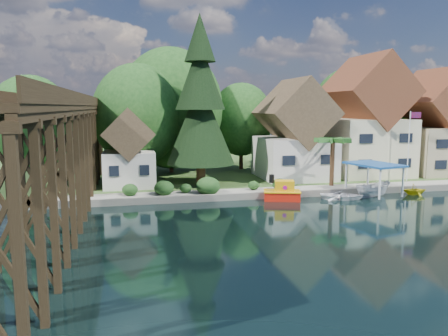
% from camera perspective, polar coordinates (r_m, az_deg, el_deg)
% --- Properties ---
extents(ground, '(140.00, 140.00, 0.00)m').
position_cam_1_polar(ground, '(32.73, 7.72, -6.94)').
color(ground, black).
rests_on(ground, ground).
extents(bank, '(140.00, 52.00, 0.50)m').
position_cam_1_polar(bank, '(65.12, -2.53, 0.81)').
color(bank, '#2E4B1E').
rests_on(bank, ground).
extents(seawall, '(60.00, 0.40, 0.62)m').
position_cam_1_polar(seawall, '(41.33, 9.16, -3.38)').
color(seawall, slate).
rests_on(seawall, ground).
extents(promenade, '(50.00, 2.60, 0.06)m').
position_cam_1_polar(promenade, '(43.22, 11.01, -2.63)').
color(promenade, gray).
rests_on(promenade, bank).
extents(trestle_bridge, '(4.12, 44.18, 9.30)m').
position_cam_1_polar(trestle_bridge, '(35.35, -20.50, 2.55)').
color(trestle_bridge, black).
rests_on(trestle_bridge, ground).
extents(house_left, '(7.64, 8.64, 11.02)m').
position_cam_1_polar(house_left, '(49.18, 9.15, 4.11)').
color(house_left, silver).
rests_on(house_left, bank).
extents(house_center, '(8.65, 9.18, 13.89)m').
position_cam_1_polar(house_center, '(53.50, 18.03, 5.49)').
color(house_center, beige).
rests_on(house_center, bank).
extents(house_right, '(8.15, 8.64, 12.45)m').
position_cam_1_polar(house_right, '(58.18, 25.96, 4.62)').
color(house_right, tan).
rests_on(house_right, bank).
extents(shed, '(5.09, 5.40, 7.85)m').
position_cam_1_polar(shed, '(44.41, -12.32, 1.91)').
color(shed, silver).
rests_on(shed, bank).
extents(bg_trees, '(49.90, 13.30, 10.57)m').
position_cam_1_polar(bg_trees, '(52.32, 0.90, 6.79)').
color(bg_trees, '#382314').
rests_on(bg_trees, bank).
extents(shrubs, '(15.76, 2.47, 1.70)m').
position_cam_1_polar(shrubs, '(40.09, -3.00, -2.30)').
color(shrubs, '#163A15').
rests_on(shrubs, bank).
extents(conifer, '(6.93, 6.93, 17.05)m').
position_cam_1_polar(conifer, '(44.44, -3.12, 8.40)').
color(conifer, '#382314').
rests_on(conifer, bank).
extents(palm_tree, '(3.86, 3.86, 5.11)m').
position_cam_1_polar(palm_tree, '(44.61, 14.03, 3.35)').
color(palm_tree, '#382314').
rests_on(palm_tree, bank).
extents(flagpole, '(1.15, 0.31, 7.46)m').
position_cam_1_polar(flagpole, '(50.32, 23.17, 3.57)').
color(flagpole, white).
rests_on(flagpole, bank).
extents(tugboat, '(3.65, 2.65, 2.38)m').
position_cam_1_polar(tugboat, '(39.89, 7.65, -3.17)').
color(tugboat, red).
rests_on(tugboat, ground).
extents(boat_white_a, '(4.57, 3.93, 0.80)m').
position_cam_1_polar(boat_white_a, '(41.42, 15.14, -3.41)').
color(boat_white_a, white).
rests_on(boat_white_a, ground).
extents(boat_canopy, '(4.46, 5.60, 3.18)m').
position_cam_1_polar(boat_canopy, '(43.12, 18.93, -1.82)').
color(boat_canopy, silver).
rests_on(boat_canopy, ground).
extents(boat_yellow, '(2.52, 2.25, 1.21)m').
position_cam_1_polar(boat_yellow, '(45.77, 23.63, -2.48)').
color(boat_yellow, gold).
rests_on(boat_yellow, ground).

